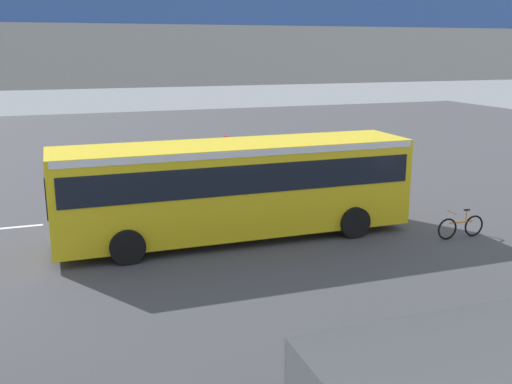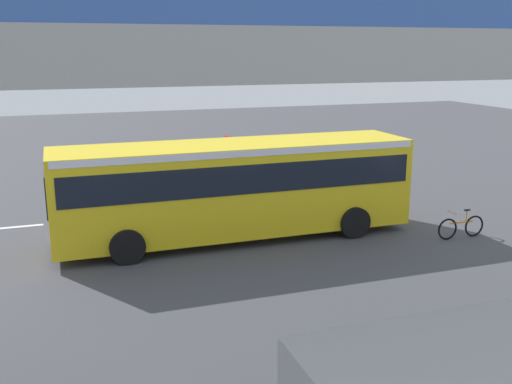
# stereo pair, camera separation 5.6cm
# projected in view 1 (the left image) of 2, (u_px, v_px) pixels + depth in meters

# --- Properties ---
(ground) EXTENTS (80.00, 80.00, 0.00)m
(ground) POSITION_uv_depth(u_px,v_px,m) (202.00, 236.00, 19.41)
(ground) COLOR #424247
(city_bus) EXTENTS (11.54, 2.85, 3.15)m
(city_bus) POSITION_uv_depth(u_px,v_px,m) (236.00, 182.00, 18.82)
(city_bus) COLOR yellow
(city_bus) RESTS_ON ground
(bicycle_orange) EXTENTS (1.77, 0.44, 0.96)m
(bicycle_orange) POSITION_uv_depth(u_px,v_px,m) (461.00, 227.00, 19.15)
(bicycle_orange) COLOR black
(bicycle_orange) RESTS_ON ground
(pedestrian) EXTENTS (0.38, 0.38, 1.79)m
(pedestrian) POSITION_uv_depth(u_px,v_px,m) (283.00, 177.00, 24.17)
(pedestrian) COLOR #2D2D38
(pedestrian) RESTS_ON ground
(traffic_sign) EXTENTS (0.08, 0.60, 2.80)m
(traffic_sign) POSITION_uv_depth(u_px,v_px,m) (227.00, 159.00, 22.63)
(traffic_sign) COLOR slate
(traffic_sign) RESTS_ON ground
(lane_dash_leftmost) EXTENTS (2.00, 0.20, 0.01)m
(lane_dash_leftmost) POSITION_uv_depth(u_px,v_px,m) (324.00, 199.00, 24.19)
(lane_dash_leftmost) COLOR silver
(lane_dash_leftmost) RESTS_ON ground
(lane_dash_left) EXTENTS (2.00, 0.20, 0.01)m
(lane_dash_left) POSITION_uv_depth(u_px,v_px,m) (232.00, 207.00, 22.90)
(lane_dash_left) COLOR silver
(lane_dash_left) RESTS_ON ground
(lane_dash_centre) EXTENTS (2.00, 0.20, 0.01)m
(lane_dash_centre) POSITION_uv_depth(u_px,v_px,m) (129.00, 217.00, 21.62)
(lane_dash_centre) COLOR silver
(lane_dash_centre) RESTS_ON ground
(lane_dash_right) EXTENTS (2.00, 0.20, 0.01)m
(lane_dash_right) POSITION_uv_depth(u_px,v_px,m) (13.00, 227.00, 20.34)
(lane_dash_right) COLOR silver
(lane_dash_right) RESTS_ON ground
(pedestrian_overpass) EXTENTS (26.05, 2.60, 7.38)m
(pedestrian_overpass) POSITION_uv_depth(u_px,v_px,m) (429.00, 98.00, 7.19)
(pedestrian_overpass) COLOR #9E9E99
(pedestrian_overpass) RESTS_ON ground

